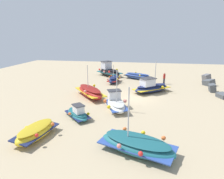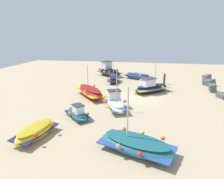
{
  "view_description": "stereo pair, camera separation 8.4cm",
  "coord_description": "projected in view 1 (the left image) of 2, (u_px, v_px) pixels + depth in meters",
  "views": [
    {
      "loc": [
        21.93,
        1.08,
        7.06
      ],
      "look_at": [
        0.25,
        -2.78,
        0.9
      ],
      "focal_mm": 31.69,
      "sensor_mm": 36.0,
      "label": 1
    },
    {
      "loc": [
        21.91,
        1.17,
        7.06
      ],
      "look_at": [
        0.25,
        -2.78,
        0.9
      ],
      "focal_mm": 31.69,
      "sensor_mm": 36.0,
      "label": 2
    }
  ],
  "objects": [
    {
      "name": "ground_plane",
      "position": [
        136.0,
        98.0,
        22.87
      ],
      "size": [
        59.44,
        59.44,
        0.0
      ],
      "primitive_type": "plane",
      "color": "tan"
    },
    {
      "name": "fishing_boat_1",
      "position": [
        138.0,
        76.0,
        32.16
      ],
      "size": [
        3.33,
        4.86,
        1.03
      ],
      "rotation": [
        0.0,
        0.0,
        4.28
      ],
      "color": "#2D4C9E",
      "rests_on": "ground_plane"
    },
    {
      "name": "fishing_boat_7",
      "position": [
        78.0,
        113.0,
        17.2
      ],
      "size": [
        3.08,
        3.05,
        1.32
      ],
      "rotation": [
        0.0,
        0.0,
        0.77
      ],
      "color": "#1E6670",
      "rests_on": "ground_plane"
    },
    {
      "name": "fishing_boat_0",
      "position": [
        137.0,
        145.0,
        12.15
      ],
      "size": [
        3.44,
        5.18,
        4.15
      ],
      "rotation": [
        0.0,
        0.0,
        1.22
      ],
      "color": "#1E6670",
      "rests_on": "ground_plane"
    },
    {
      "name": "fishing_boat_8",
      "position": [
        36.0,
        132.0,
        13.83
      ],
      "size": [
        3.79,
        2.12,
        0.99
      ],
      "rotation": [
        0.0,
        0.0,
        6.1
      ],
      "color": "gold",
      "rests_on": "ground_plane"
    },
    {
      "name": "fishing_boat_6",
      "position": [
        116.0,
        104.0,
        19.15
      ],
      "size": [
        4.09,
        2.93,
        3.96
      ],
      "rotation": [
        0.0,
        0.0,
        3.55
      ],
      "color": "white",
      "rests_on": "ground_plane"
    },
    {
      "name": "person_walking",
      "position": [
        164.0,
        77.0,
        28.89
      ],
      "size": [
        0.32,
        0.32,
        1.69
      ],
      "rotation": [
        0.0,
        0.0,
        5.63
      ],
      "color": "#2D2D38",
      "rests_on": "ground_plane"
    },
    {
      "name": "fishing_boat_3",
      "position": [
        151.0,
        87.0,
        24.76
      ],
      "size": [
        4.54,
        4.98,
        4.03
      ],
      "rotation": [
        0.0,
        0.0,
        5.4
      ],
      "color": "navy",
      "rests_on": "ground_plane"
    },
    {
      "name": "fishing_boat_5",
      "position": [
        114.0,
        79.0,
        29.8
      ],
      "size": [
        3.74,
        1.8,
        2.79
      ],
      "rotation": [
        0.0,
        0.0,
        3.04
      ],
      "color": "navy",
      "rests_on": "ground_plane"
    },
    {
      "name": "fishing_boat_4",
      "position": [
        109.0,
        71.0,
        34.57
      ],
      "size": [
        4.68,
        5.04,
        2.55
      ],
      "rotation": [
        0.0,
        0.0,
        4.02
      ],
      "color": "black",
      "rests_on": "ground_plane"
    },
    {
      "name": "fishing_boat_2",
      "position": [
        90.0,
        92.0,
        22.98
      ],
      "size": [
        5.17,
        4.77,
        3.69
      ],
      "rotation": [
        0.0,
        0.0,
        0.7
      ],
      "color": "maroon",
      "rests_on": "ground_plane"
    }
  ]
}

